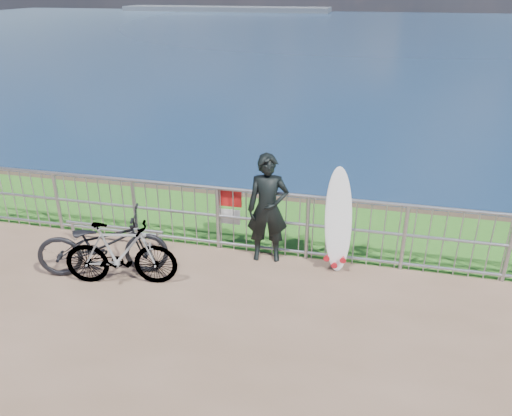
% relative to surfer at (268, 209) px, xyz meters
% --- Properties ---
extents(grass_strip, '(120.00, 120.00, 0.00)m').
position_rel_surfer_xyz_m(grass_strip, '(-0.38, 1.25, -0.88)').
color(grass_strip, '#2B721F').
rests_on(grass_strip, ground).
extents(seascape, '(260.00, 260.00, 5.00)m').
position_rel_surfer_xyz_m(seascape, '(-44.13, 146.04, -4.92)').
color(seascape, brown).
rests_on(seascape, ground).
extents(railing, '(10.06, 0.10, 1.13)m').
position_rel_surfer_xyz_m(railing, '(-0.37, 0.15, -0.31)').
color(railing, '#989BA1').
rests_on(railing, ground).
extents(surfer, '(0.72, 0.54, 1.78)m').
position_rel_surfer_xyz_m(surfer, '(0.00, 0.00, 0.00)').
color(surfer, black).
rests_on(surfer, ground).
extents(surfboard, '(0.53, 0.49, 1.65)m').
position_rel_surfer_xyz_m(surfboard, '(1.11, -0.01, -0.13)').
color(surfboard, white).
rests_on(surfboard, ground).
extents(bicycle_near, '(2.08, 1.28, 1.03)m').
position_rel_surfer_xyz_m(bicycle_near, '(-2.35, -1.04, -0.38)').
color(bicycle_near, black).
rests_on(bicycle_near, ground).
extents(bicycle_far, '(1.73, 0.81, 1.00)m').
position_rel_surfer_xyz_m(bicycle_far, '(-1.95, -1.22, -0.39)').
color(bicycle_far, black).
rests_on(bicycle_far, ground).
extents(bike_rack, '(1.79, 0.05, 0.37)m').
position_rel_surfer_xyz_m(bike_rack, '(-2.64, -0.17, -0.58)').
color(bike_rack, '#989BA1').
rests_on(bike_rack, ground).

